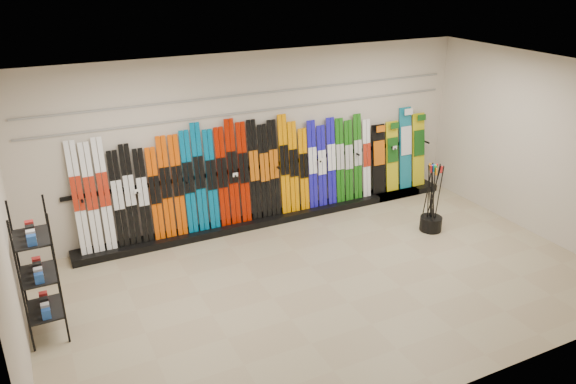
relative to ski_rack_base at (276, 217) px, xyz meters
name	(u,v)px	position (x,y,z in m)	size (l,w,h in m)	color
floor	(328,283)	(-0.22, -2.28, -0.06)	(8.00, 8.00, 0.00)	tan
back_wall	(258,139)	(-0.22, 0.22, 1.44)	(8.00, 8.00, 0.00)	beige
left_wall	(7,251)	(-4.22, -2.28, 1.44)	(5.00, 5.00, 0.00)	beige
right_wall	(541,148)	(3.78, -2.28, 1.44)	(5.00, 5.00, 0.00)	beige
ceiling	(335,78)	(-0.22, -2.28, 2.94)	(8.00, 8.00, 0.00)	silver
ski_rack_base	(276,217)	(0.00, 0.00, 0.00)	(8.00, 0.40, 0.12)	black
skis	(236,176)	(-0.72, 0.05, 0.89)	(5.38, 0.24, 1.83)	white
snowboards	(399,153)	(2.72, 0.07, 0.79)	(1.24, 0.25, 1.61)	black
accessory_rack	(39,273)	(-3.97, -1.73, 0.81)	(0.40, 0.60, 1.75)	black
pole_bin	(431,223)	(2.24, -1.56, 0.07)	(0.38, 0.38, 0.25)	black
ski_poles	(432,198)	(2.22, -1.54, 0.55)	(0.25, 0.30, 1.18)	black
slatwall_rail_0	(258,111)	(-0.22, 0.20, 1.94)	(7.60, 0.02, 0.03)	gray
slatwall_rail_1	(258,93)	(-0.22, 0.20, 2.24)	(7.60, 0.02, 0.03)	gray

